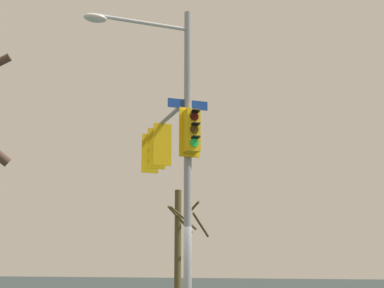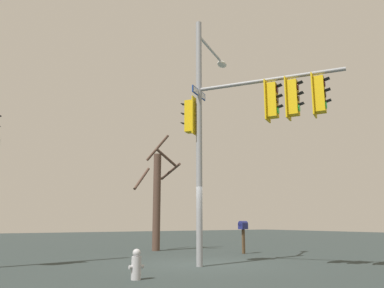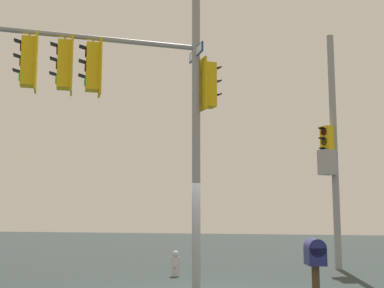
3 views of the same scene
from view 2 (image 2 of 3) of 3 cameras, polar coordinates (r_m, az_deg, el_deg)
The scene contains 5 objects.
ground_plane at distance 13.09m, azimuth 1.46°, elevation -17.58°, with size 80.00×80.00×0.00m, color #2C3534.
main_signal_pole_assembly at distance 12.65m, azimuth 7.32°, elevation 5.25°, with size 3.17×5.66×8.34m.
fire_hydrant at distance 9.86m, azimuth -8.32°, elevation -17.46°, with size 0.38×0.24×0.73m.
mailbox at distance 17.45m, azimuth 7.64°, elevation -12.31°, with size 0.49×0.35×1.41m.
bare_tree_across_street at distance 19.18m, azimuth -5.26°, elevation -7.67°, with size 2.20×2.07×5.88m.
Camera 2 is at (-7.21, -10.84, 1.39)m, focal length 35.71 mm.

